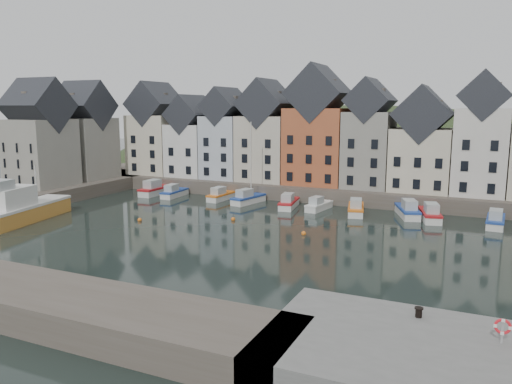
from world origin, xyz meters
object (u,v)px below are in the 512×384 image
Objects in this scene: large_vessel at (22,209)px; mooring_bollard at (419,312)px; life_ring_post at (503,327)px; boat_a at (156,190)px; boat_d at (248,198)px.

large_vessel is 48.51m from mooring_bollard.
large_vessel is at bearing 163.70° from mooring_bollard.
mooring_bollard is at bearing -27.04° from large_vessel.
mooring_bollard is 4.41m from life_ring_post.
boat_a is at bearing 71.13° from large_vessel.
boat_d is at bearing 130.48° from life_ring_post.
boat_d is 20.81× the size of mooring_bollard.
boat_d reaches higher than boat_a.
boat_d is (16.13, -0.51, -0.04)m from boat_a.
boat_d is 0.87× the size of large_vessel.
mooring_bollard is (27.28, -35.16, 1.55)m from boat_d.
boat_d reaches higher than life_ring_post.
life_ring_post is (47.49, -37.25, 2.07)m from boat_a.
life_ring_post is at bearing -21.17° from mooring_bollard.
boat_d is 44.52m from mooring_bollard.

